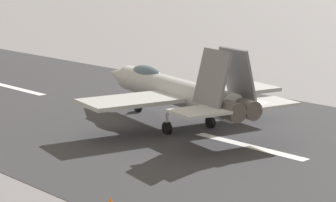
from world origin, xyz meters
TOP-DOWN VIEW (x-y plane):
  - ground_plane at (0.00, 0.00)m, footprint 400.00×400.00m
  - runway_strip at (-0.02, 0.00)m, footprint 240.00×26.00m
  - fighter_jet at (5.71, -0.46)m, footprint 17.62×13.66m

SIDE VIEW (x-z plane):
  - ground_plane at x=0.00m, z-range 0.00..0.00m
  - runway_strip at x=-0.02m, z-range 0.00..0.02m
  - fighter_jet at x=5.71m, z-range -0.43..5.10m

